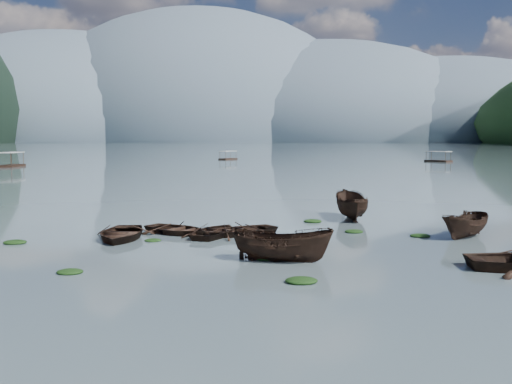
{
  "coord_description": "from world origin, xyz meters",
  "views": [
    {
      "loc": [
        -1.06,
        -21.84,
        5.2
      ],
      "look_at": [
        0.0,
        12.0,
        2.0
      ],
      "focal_mm": 40.0,
      "sensor_mm": 36.0,
      "label": 1
    }
  ],
  "objects_px": {
    "rowboat_3": "(269,253)",
    "pontoon_left": "(11,167)",
    "pontoon_centre": "(228,159)",
    "rowboat_0": "(121,239)"
  },
  "relations": [
    {
      "from": "rowboat_0",
      "to": "rowboat_3",
      "type": "height_order",
      "value": "rowboat_0"
    },
    {
      "from": "rowboat_3",
      "to": "pontoon_centre",
      "type": "xyz_separation_m",
      "value": [
        -3.87,
        114.64,
        0.0
      ]
    },
    {
      "from": "pontoon_left",
      "to": "pontoon_centre",
      "type": "height_order",
      "value": "pontoon_left"
    },
    {
      "from": "rowboat_0",
      "to": "pontoon_centre",
      "type": "relative_size",
      "value": 0.88
    },
    {
      "from": "pontoon_centre",
      "to": "rowboat_3",
      "type": "bearing_deg",
      "value": -54.54
    },
    {
      "from": "rowboat_0",
      "to": "pontoon_left",
      "type": "distance_m",
      "value": 83.75
    },
    {
      "from": "rowboat_0",
      "to": "pontoon_left",
      "type": "height_order",
      "value": "pontoon_left"
    },
    {
      "from": "rowboat_3",
      "to": "pontoon_left",
      "type": "height_order",
      "value": "pontoon_left"
    },
    {
      "from": "pontoon_left",
      "to": "pontoon_centre",
      "type": "xyz_separation_m",
      "value": [
        38.94,
        34.78,
        0.0
      ]
    },
    {
      "from": "rowboat_3",
      "to": "pontoon_left",
      "type": "xyz_separation_m",
      "value": [
        -42.81,
        79.86,
        0.0
      ]
    }
  ]
}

